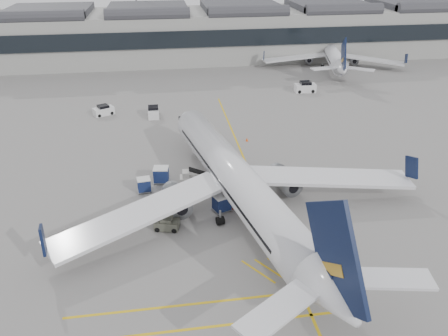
{
  "coord_description": "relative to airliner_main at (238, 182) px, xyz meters",
  "views": [
    {
      "loc": [
        -0.33,
        -35.84,
        25.73
      ],
      "look_at": [
        5.83,
        5.23,
        4.0
      ],
      "focal_mm": 35.0,
      "sensor_mm": 36.0,
      "label": 1
    }
  ],
  "objects": [
    {
      "name": "service_van_left",
      "position": [
        -16.92,
        31.59,
        -2.61
      ],
      "size": [
        3.62,
        2.92,
        1.67
      ],
      "rotation": [
        0.0,
        0.0,
        0.47
      ],
      "color": "silver",
      "rests_on": "ground"
    },
    {
      "name": "airliner_main",
      "position": [
        0.0,
        0.0,
        0.0
      ],
      "size": [
        38.55,
        42.52,
        11.43
      ],
      "rotation": [
        0.0,
        0.0,
        0.2
      ],
      "color": "silver",
      "rests_on": "ground"
    },
    {
      "name": "safety_cone_nose",
      "position": [
        4.48,
        17.54,
        -3.09
      ],
      "size": [
        0.39,
        0.39,
        0.53
      ],
      "primitive_type": "cone",
      "color": "#F24C0A",
      "rests_on": "ground"
    },
    {
      "name": "airliner_far",
      "position": [
        31.76,
        55.98,
        -0.64
      ],
      "size": [
        30.99,
        34.25,
        9.26
      ],
      "rotation": [
        0.0,
        0.0,
        -0.24
      ],
      "color": "silver",
      "rests_on": "ground"
    },
    {
      "name": "service_van_right",
      "position": [
        19.92,
        38.55,
        -2.46
      ],
      "size": [
        3.97,
        2.1,
        2.0
      ],
      "rotation": [
        0.0,
        0.0,
        -0.04
      ],
      "color": "silver",
      "rests_on": "ground"
    },
    {
      "name": "ramp_agent_b",
      "position": [
        -0.42,
        0.14,
        -2.5
      ],
      "size": [
        0.87,
        0.69,
        1.72
      ],
      "primitive_type": "imported",
      "rotation": [
        0.0,
        0.0,
        3.09
      ],
      "color": "#EA3E0C",
      "rests_on": "ground"
    },
    {
      "name": "baggage_cart_b",
      "position": [
        -1.75,
        -0.03,
        -2.36
      ],
      "size": [
        2.2,
        2.03,
        1.87
      ],
      "rotation": [
        0.0,
        0.0,
        0.39
      ],
      "color": "gray",
      "rests_on": "ground"
    },
    {
      "name": "ground",
      "position": [
        -7.01,
        -3.08,
        -3.36
      ],
      "size": [
        220.0,
        220.0,
        0.0
      ],
      "primitive_type": "plane",
      "color": "gray",
      "rests_on": "ground"
    },
    {
      "name": "baggage_cart_c",
      "position": [
        -7.97,
        7.18,
        -2.31
      ],
      "size": [
        2.05,
        1.76,
        1.96
      ],
      "rotation": [
        0.0,
        0.0,
        -0.13
      ],
      "color": "gray",
      "rests_on": "ground"
    },
    {
      "name": "apron_markings",
      "position": [
        2.99,
        6.92,
        -3.35
      ],
      "size": [
        0.25,
        60.0,
        0.01
      ],
      "primitive_type": "cube",
      "color": "gold",
      "rests_on": "ground"
    },
    {
      "name": "safety_cone_engine",
      "position": [
        7.18,
        2.64,
        -3.12
      ],
      "size": [
        0.34,
        0.34,
        0.47
      ],
      "primitive_type": "cone",
      "color": "#F24C0A",
      "rests_on": "ground"
    },
    {
      "name": "terminal",
      "position": [
        -7.01,
        68.84,
        2.78
      ],
      "size": [
        200.0,
        20.45,
        12.4
      ],
      "color": "#9E9E99",
      "rests_on": "ground"
    },
    {
      "name": "pushback_tug",
      "position": [
        -7.64,
        -2.45,
        -2.77
      ],
      "size": [
        2.65,
        1.99,
        1.32
      ],
      "rotation": [
        0.0,
        0.0,
        -0.26
      ],
      "color": "#515346",
      "rests_on": "ground"
    },
    {
      "name": "baggage_cart_d",
      "position": [
        -9.97,
        5.3,
        -2.46
      ],
      "size": [
        1.74,
        1.5,
        1.68
      ],
      "rotation": [
        0.0,
        0.0,
        0.12
      ],
      "color": "gray",
      "rests_on": "ground"
    },
    {
      "name": "ramp_agent_a",
      "position": [
        0.88,
        6.38,
        -2.47
      ],
      "size": [
        0.76,
        0.63,
        1.78
      ],
      "primitive_type": "imported",
      "rotation": [
        0.0,
        0.0,
        0.36
      ],
      "color": "orange",
      "rests_on": "ground"
    },
    {
      "name": "baggage_cart_a",
      "position": [
        -7.15,
        -0.02,
        -2.5
      ],
      "size": [
        1.84,
        1.67,
        1.6
      ],
      "rotation": [
        0.0,
        0.0,
        -0.33
      ],
      "color": "gray",
      "rests_on": "ground"
    },
    {
      "name": "belt_loader",
      "position": [
        -4.16,
        6.95,
        -2.86
      ],
      "size": [
        4.23,
        1.58,
        1.71
      ],
      "rotation": [
        0.0,
        0.0,
        -0.05
      ],
      "color": "silver",
      "rests_on": "ground"
    },
    {
      "name": "service_van_mid",
      "position": [
        -8.74,
        29.52,
        -2.57
      ],
      "size": [
        1.74,
        3.44,
        1.77
      ],
      "rotation": [
        0.0,
        0.0,
        1.57
      ],
      "color": "silver",
      "rests_on": "ground"
    }
  ]
}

